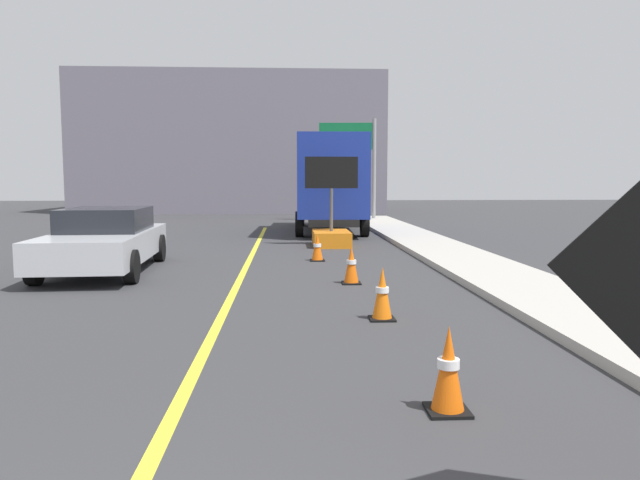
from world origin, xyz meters
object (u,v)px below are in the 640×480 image
object	(u,v)px
box_truck	(330,183)
traffic_cone_far_lane	(351,265)
traffic_cone_curbside	(317,247)
traffic_cone_near_sign	(448,370)
highway_guide_sign	(358,151)
traffic_cone_mid_lane	(382,294)
pickup_car	(105,240)
arrow_board_trailer	(331,230)

from	to	relation	value
box_truck	traffic_cone_far_lane	world-z (taller)	box_truck
traffic_cone_curbside	traffic_cone_far_lane	bearing A→B (deg)	-81.56
box_truck	traffic_cone_near_sign	distance (m)	18.23
highway_guide_sign	traffic_cone_curbside	xyz separation A→B (m)	(-2.72, -14.62, -3.09)
traffic_cone_near_sign	traffic_cone_mid_lane	xyz separation A→B (m)	(-0.02, 3.40, 0.01)
pickup_car	traffic_cone_curbside	size ratio (longest dim) A/B	7.30
traffic_cone_curbside	arrow_board_trailer	bearing A→B (deg)	80.18
highway_guide_sign	traffic_cone_far_lane	world-z (taller)	highway_guide_sign
traffic_cone_mid_lane	traffic_cone_far_lane	xyz separation A→B (m)	(-0.12, 2.99, -0.01)
traffic_cone_far_lane	traffic_cone_near_sign	bearing A→B (deg)	-88.68
traffic_cone_near_sign	traffic_cone_curbside	bearing A→B (deg)	93.77
arrow_board_trailer	box_truck	world-z (taller)	box_truck
arrow_board_trailer	traffic_cone_mid_lane	world-z (taller)	arrow_board_trailer
traffic_cone_mid_lane	pickup_car	bearing A→B (deg)	137.64
arrow_board_trailer	box_truck	size ratio (longest dim) A/B	0.34
pickup_car	traffic_cone_curbside	bearing A→B (deg)	17.16
arrow_board_trailer	traffic_cone_near_sign	size ratio (longest dim) A/B	3.59
arrow_board_trailer	traffic_cone_curbside	size ratio (longest dim) A/B	3.97
traffic_cone_mid_lane	traffic_cone_far_lane	size ratio (longest dim) A/B	1.02
traffic_cone_curbside	traffic_cone_near_sign	bearing A→B (deg)	-86.23
traffic_cone_near_sign	traffic_cone_mid_lane	bearing A→B (deg)	90.41
traffic_cone_far_lane	arrow_board_trailer	bearing A→B (deg)	89.14
arrow_board_trailer	traffic_cone_near_sign	bearing A→B (deg)	-89.80
box_truck	pickup_car	distance (m)	11.45
traffic_cone_near_sign	traffic_cone_mid_lane	world-z (taller)	traffic_cone_mid_lane
arrow_board_trailer	traffic_cone_mid_lane	distance (m)	9.73
pickup_car	traffic_cone_curbside	world-z (taller)	pickup_car
traffic_cone_near_sign	highway_guide_sign	bearing A→B (deg)	85.11
box_truck	pickup_car	size ratio (longest dim) A/B	1.59
pickup_car	arrow_board_trailer	bearing A→B (deg)	42.63
traffic_cone_near_sign	pickup_car	bearing A→B (deg)	122.93
box_truck	highway_guide_sign	size ratio (longest dim) A/B	1.58
traffic_cone_mid_lane	traffic_cone_curbside	xyz separation A→B (m)	(-0.61, 6.31, -0.04)
box_truck	traffic_cone_mid_lane	bearing A→B (deg)	-91.14
arrow_board_trailer	highway_guide_sign	bearing A→B (deg)	79.23
pickup_car	traffic_cone_far_lane	bearing A→B (deg)	-19.70
arrow_board_trailer	traffic_cone_far_lane	world-z (taller)	arrow_board_trailer
traffic_cone_mid_lane	traffic_cone_curbside	world-z (taller)	traffic_cone_mid_lane
arrow_board_trailer	traffic_cone_mid_lane	xyz separation A→B (m)	(0.02, -9.73, -0.11)
arrow_board_trailer	traffic_cone_far_lane	size ratio (longest dim) A/B	3.61
traffic_cone_near_sign	traffic_cone_far_lane	size ratio (longest dim) A/B	1.01
arrow_board_trailer	traffic_cone_curbside	xyz separation A→B (m)	(-0.59, -3.43, -0.15)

